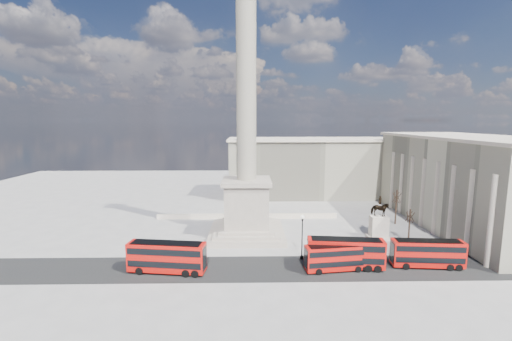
{
  "coord_description": "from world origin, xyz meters",
  "views": [
    {
      "loc": [
        0.57,
        -57.83,
        21.66
      ],
      "look_at": [
        1.69,
        1.94,
        12.89
      ],
      "focal_mm": 24.0,
      "sensor_mm": 36.0,
      "label": 1
    }
  ],
  "objects_px": {
    "nelsons_column": "(247,168)",
    "red_bus_a": "(167,257)",
    "red_bus_b": "(346,253)",
    "pedestrian_walking": "(312,243)",
    "pedestrian_crossing": "(353,244)",
    "red_bus_d": "(428,253)",
    "victorian_lamp": "(302,233)",
    "pedestrian_standing": "(406,253)",
    "equestrian_statue": "(379,224)",
    "red_bus_c": "(338,257)"
  },
  "relations": [
    {
      "from": "red_bus_d",
      "to": "nelsons_column",
      "type": "bearing_deg",
      "value": 155.62
    },
    {
      "from": "red_bus_a",
      "to": "pedestrian_standing",
      "type": "height_order",
      "value": "red_bus_a"
    },
    {
      "from": "red_bus_d",
      "to": "victorian_lamp",
      "type": "height_order",
      "value": "victorian_lamp"
    },
    {
      "from": "red_bus_a",
      "to": "red_bus_c",
      "type": "relative_size",
      "value": 1.16
    },
    {
      "from": "red_bus_c",
      "to": "red_bus_a",
      "type": "bearing_deg",
      "value": 173.1
    },
    {
      "from": "red_bus_d",
      "to": "equestrian_statue",
      "type": "xyz_separation_m",
      "value": [
        -2.62,
        12.54,
        0.62
      ]
    },
    {
      "from": "pedestrian_standing",
      "to": "pedestrian_crossing",
      "type": "distance_m",
      "value": 8.31
    },
    {
      "from": "nelsons_column",
      "to": "red_bus_b",
      "type": "relative_size",
      "value": 4.42
    },
    {
      "from": "nelsons_column",
      "to": "victorian_lamp",
      "type": "height_order",
      "value": "nelsons_column"
    },
    {
      "from": "red_bus_a",
      "to": "victorian_lamp",
      "type": "distance_m",
      "value": 20.53
    },
    {
      "from": "victorian_lamp",
      "to": "pedestrian_standing",
      "type": "distance_m",
      "value": 17.04
    },
    {
      "from": "pedestrian_walking",
      "to": "pedestrian_standing",
      "type": "bearing_deg",
      "value": -22.21
    },
    {
      "from": "red_bus_b",
      "to": "pedestrian_crossing",
      "type": "height_order",
      "value": "red_bus_b"
    },
    {
      "from": "red_bus_c",
      "to": "pedestrian_walking",
      "type": "bearing_deg",
      "value": 97.67
    },
    {
      "from": "red_bus_b",
      "to": "pedestrian_crossing",
      "type": "xyz_separation_m",
      "value": [
        3.47,
        7.63,
        -1.52
      ]
    },
    {
      "from": "nelsons_column",
      "to": "red_bus_a",
      "type": "height_order",
      "value": "nelsons_column"
    },
    {
      "from": "red_bus_b",
      "to": "pedestrian_walking",
      "type": "distance_m",
      "value": 8.67
    },
    {
      "from": "red_bus_a",
      "to": "pedestrian_walking",
      "type": "relative_size",
      "value": 5.81
    },
    {
      "from": "red_bus_a",
      "to": "red_bus_d",
      "type": "relative_size",
      "value": 1.09
    },
    {
      "from": "red_bus_c",
      "to": "pedestrian_walking",
      "type": "height_order",
      "value": "red_bus_c"
    },
    {
      "from": "red_bus_d",
      "to": "pedestrian_standing",
      "type": "distance_m",
      "value": 4.06
    },
    {
      "from": "red_bus_a",
      "to": "red_bus_c",
      "type": "height_order",
      "value": "red_bus_a"
    },
    {
      "from": "red_bus_b",
      "to": "pedestrian_walking",
      "type": "relative_size",
      "value": 5.79
    },
    {
      "from": "pedestrian_crossing",
      "to": "victorian_lamp",
      "type": "bearing_deg",
      "value": 74.31
    },
    {
      "from": "red_bus_c",
      "to": "pedestrian_walking",
      "type": "xyz_separation_m",
      "value": [
        -2.3,
        8.58,
        -1.06
      ]
    },
    {
      "from": "victorian_lamp",
      "to": "nelsons_column",
      "type": "bearing_deg",
      "value": 126.75
    },
    {
      "from": "nelsons_column",
      "to": "equestrian_statue",
      "type": "bearing_deg",
      "value": -5.84
    },
    {
      "from": "red_bus_c",
      "to": "pedestrian_crossing",
      "type": "xyz_separation_m",
      "value": [
        4.8,
        8.46,
        -1.21
      ]
    },
    {
      "from": "equestrian_statue",
      "to": "pedestrian_crossing",
      "type": "distance_m",
      "value": 8.14
    },
    {
      "from": "nelsons_column",
      "to": "victorian_lamp",
      "type": "xyz_separation_m",
      "value": [
        8.74,
        -11.7,
        -8.7
      ]
    },
    {
      "from": "victorian_lamp",
      "to": "red_bus_c",
      "type": "bearing_deg",
      "value": -42.25
    },
    {
      "from": "nelsons_column",
      "to": "equestrian_statue",
      "type": "distance_m",
      "value": 26.47
    },
    {
      "from": "equestrian_statue",
      "to": "pedestrian_walking",
      "type": "xyz_separation_m",
      "value": [
        -13.25,
        -4.85,
        -1.82
      ]
    },
    {
      "from": "pedestrian_walking",
      "to": "victorian_lamp",
      "type": "bearing_deg",
      "value": -124.29
    },
    {
      "from": "nelsons_column",
      "to": "red_bus_d",
      "type": "distance_m",
      "value": 32.67
    },
    {
      "from": "red_bus_b",
      "to": "pedestrian_standing",
      "type": "distance_m",
      "value": 11.41
    },
    {
      "from": "nelsons_column",
      "to": "pedestrian_walking",
      "type": "height_order",
      "value": "nelsons_column"
    },
    {
      "from": "equestrian_statue",
      "to": "pedestrian_walking",
      "type": "bearing_deg",
      "value": -159.9
    },
    {
      "from": "victorian_lamp",
      "to": "red_bus_b",
      "type": "bearing_deg",
      "value": -29.56
    },
    {
      "from": "red_bus_c",
      "to": "equestrian_statue",
      "type": "bearing_deg",
      "value": 43.47
    },
    {
      "from": "red_bus_c",
      "to": "equestrian_statue",
      "type": "xyz_separation_m",
      "value": [
        10.95,
        13.43,
        0.76
      ]
    },
    {
      "from": "nelsons_column",
      "to": "pedestrian_standing",
      "type": "distance_m",
      "value": 30.41
    },
    {
      "from": "red_bus_c",
      "to": "victorian_lamp",
      "type": "bearing_deg",
      "value": 130.43
    },
    {
      "from": "victorian_lamp",
      "to": "pedestrian_standing",
      "type": "xyz_separation_m",
      "value": [
        16.7,
        0.2,
        -3.36
      ]
    },
    {
      "from": "red_bus_c",
      "to": "victorian_lamp",
      "type": "relative_size",
      "value": 1.36
    },
    {
      "from": "red_bus_a",
      "to": "red_bus_b",
      "type": "distance_m",
      "value": 25.96
    },
    {
      "from": "red_bus_a",
      "to": "pedestrian_standing",
      "type": "relative_size",
      "value": 6.54
    },
    {
      "from": "equestrian_statue",
      "to": "pedestrian_crossing",
      "type": "relative_size",
      "value": 4.87
    },
    {
      "from": "nelsons_column",
      "to": "pedestrian_walking",
      "type": "bearing_deg",
      "value": -33.51
    },
    {
      "from": "equestrian_statue",
      "to": "pedestrian_walking",
      "type": "height_order",
      "value": "equestrian_statue"
    }
  ]
}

